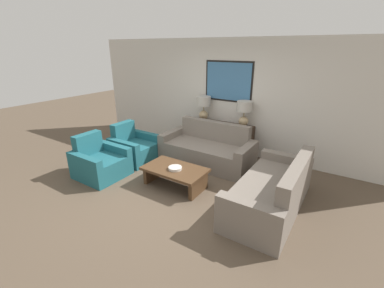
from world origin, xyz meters
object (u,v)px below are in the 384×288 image
(decorative_bowl, at_px, (175,168))
(armchair_near_back_wall, at_px, (134,148))
(table_lamp_right, at_px, (244,111))
(table_lamp_left, at_px, (204,106))
(coffee_table, at_px, (175,173))
(couch_by_back_wall, at_px, (207,150))
(armchair_near_camera, at_px, (100,163))
(console_table, at_px, (222,138))
(couch_by_side, at_px, (272,192))

(decorative_bowl, bearing_deg, armchair_near_back_wall, 161.78)
(decorative_bowl, xyz_separation_m, armchair_near_back_wall, (-1.55, 0.51, -0.11))
(table_lamp_right, height_order, decorative_bowl, table_lamp_right)
(table_lamp_left, relative_size, decorative_bowl, 2.40)
(decorative_bowl, relative_size, armchair_near_back_wall, 0.28)
(table_lamp_left, bearing_deg, decorative_bowl, -73.85)
(table_lamp_right, height_order, armchair_near_back_wall, table_lamp_right)
(table_lamp_left, bearing_deg, coffee_table, -74.53)
(couch_by_back_wall, xyz_separation_m, armchair_near_camera, (-1.50, -1.70, -0.02))
(table_lamp_right, height_order, armchair_near_camera, table_lamp_right)
(console_table, bearing_deg, armchair_near_back_wall, -136.07)
(couch_by_back_wall, height_order, armchair_near_back_wall, couch_by_back_wall)
(table_lamp_left, relative_size, couch_by_side, 0.29)
(coffee_table, bearing_deg, table_lamp_right, 75.12)
(armchair_near_back_wall, distance_m, armchair_near_camera, 0.95)
(table_lamp_right, relative_size, armchair_near_back_wall, 0.67)
(console_table, bearing_deg, decorative_bowl, -88.66)
(armchair_near_camera, bearing_deg, table_lamp_left, 67.70)
(couch_by_side, bearing_deg, table_lamp_left, 143.61)
(console_table, relative_size, table_lamp_right, 2.53)
(table_lamp_left, xyz_separation_m, coffee_table, (0.53, -1.92, -0.84))
(couch_by_side, bearing_deg, console_table, 136.22)
(couch_by_back_wall, relative_size, armchair_near_camera, 2.29)
(coffee_table, bearing_deg, table_lamp_left, 105.47)
(table_lamp_right, bearing_deg, console_table, 180.00)
(table_lamp_left, relative_size, couch_by_back_wall, 0.29)
(console_table, xyz_separation_m, table_lamp_left, (-0.52, 0.00, 0.74))
(console_table, bearing_deg, couch_by_side, -43.78)
(armchair_near_back_wall, bearing_deg, coffee_table, -17.35)
(couch_by_side, bearing_deg, table_lamp_right, 126.14)
(coffee_table, relative_size, armchair_near_camera, 1.30)
(console_table, distance_m, coffee_table, 1.92)
(decorative_bowl, bearing_deg, couch_by_back_wall, 92.08)
(decorative_bowl, distance_m, armchair_near_back_wall, 1.63)
(table_lamp_left, height_order, couch_by_back_wall, table_lamp_left)
(console_table, distance_m, armchair_near_camera, 2.83)
(table_lamp_left, xyz_separation_m, armchair_near_back_wall, (-0.98, -1.45, -0.84))
(console_table, xyz_separation_m, couch_by_back_wall, (0.00, -0.69, -0.08))
(armchair_near_back_wall, bearing_deg, console_table, 43.93)
(couch_by_back_wall, xyz_separation_m, armchair_near_back_wall, (-1.50, -0.76, -0.02))
(armchair_near_camera, bearing_deg, couch_by_back_wall, 48.54)
(table_lamp_right, distance_m, couch_by_back_wall, 1.19)
(table_lamp_right, distance_m, armchair_near_camera, 3.24)
(console_table, distance_m, couch_by_side, 2.40)
(couch_by_back_wall, bearing_deg, table_lamp_left, 126.96)
(decorative_bowl, distance_m, armchair_near_camera, 1.61)
(table_lamp_right, bearing_deg, armchair_near_back_wall, -144.42)
(couch_by_back_wall, distance_m, armchair_near_camera, 2.27)
(table_lamp_left, relative_size, armchair_near_back_wall, 0.67)
(table_lamp_right, height_order, coffee_table, table_lamp_right)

